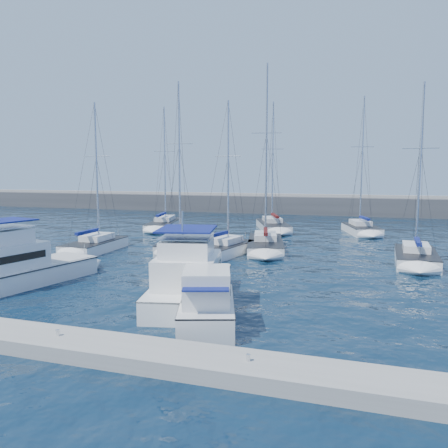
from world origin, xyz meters
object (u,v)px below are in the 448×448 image
(sailboat_mid_b, at_px, (179,244))
(sailboat_mid_d, at_px, (265,244))
(motor_yacht_port_inner, at_px, (17,268))
(sailboat_mid_a, at_px, (95,246))
(sailboat_back_c, at_px, (361,229))
(sailboat_mid_e, at_px, (416,257))
(motor_yacht_stbd_outer, at_px, (207,306))
(sailboat_mid_c, at_px, (224,249))
(sailboat_back_a, at_px, (164,224))
(motor_yacht_stbd_inner, at_px, (190,283))
(sailboat_back_b, at_px, (273,226))

(sailboat_mid_b, height_order, sailboat_mid_d, sailboat_mid_d)
(motor_yacht_port_inner, distance_m, sailboat_mid_b, 15.74)
(sailboat_mid_a, distance_m, sailboat_back_c, 30.51)
(motor_yacht_port_inner, distance_m, sailboat_mid_e, 29.30)
(motor_yacht_port_inner, height_order, sailboat_mid_b, sailboat_mid_b)
(motor_yacht_stbd_outer, bearing_deg, motor_yacht_port_inner, 149.02)
(sailboat_mid_c, xyz_separation_m, sailboat_mid_e, (15.66, 0.97, -0.00))
(sailboat_mid_a, height_order, sailboat_mid_b, sailboat_mid_b)
(motor_yacht_stbd_outer, xyz_separation_m, sailboat_mid_b, (-9.37, 18.29, -0.40))
(sailboat_mid_e, height_order, sailboat_back_c, sailboat_back_c)
(sailboat_mid_c, height_order, sailboat_mid_d, sailboat_mid_d)
(sailboat_mid_c, bearing_deg, sailboat_back_c, 69.22)
(sailboat_mid_b, bearing_deg, sailboat_mid_d, 4.24)
(sailboat_mid_e, xyz_separation_m, sailboat_back_a, (-28.56, 14.03, -0.00))
(motor_yacht_stbd_inner, height_order, sailboat_back_a, sailboat_back_a)
(motor_yacht_stbd_outer, xyz_separation_m, sailboat_mid_a, (-16.45, 15.37, -0.42))
(sailboat_mid_a, height_order, sailboat_back_c, sailboat_back_c)
(sailboat_mid_c, bearing_deg, motor_yacht_stbd_outer, -63.02)
(sailboat_mid_b, distance_m, sailboat_mid_d, 8.09)
(motor_yacht_stbd_inner, xyz_separation_m, sailboat_back_a, (-15.37, 29.21, -0.61))
(motor_yacht_port_inner, relative_size, motor_yacht_stbd_outer, 1.61)
(sailboat_back_a, bearing_deg, sailboat_mid_e, -38.41)
(sailboat_back_a, bearing_deg, sailboat_mid_d, -48.60)
(motor_yacht_stbd_inner, relative_size, motor_yacht_stbd_outer, 1.54)
(sailboat_mid_e, bearing_deg, sailboat_mid_d, 172.19)
(sailboat_mid_a, bearing_deg, sailboat_back_b, 55.86)
(sailboat_mid_b, distance_m, sailboat_mid_e, 20.43)
(sailboat_mid_d, bearing_deg, sailboat_mid_b, -175.38)
(motor_yacht_port_inner, bearing_deg, motor_yacht_stbd_inner, 12.29)
(sailboat_back_a, bearing_deg, motor_yacht_stbd_inner, -74.47)
(motor_yacht_stbd_inner, height_order, motor_yacht_stbd_outer, motor_yacht_stbd_inner)
(motor_yacht_stbd_outer, height_order, sailboat_back_c, sailboat_back_c)
(sailboat_back_c, bearing_deg, motor_yacht_stbd_inner, -121.31)
(motor_yacht_stbd_inner, relative_size, sailboat_mid_e, 0.65)
(sailboat_mid_b, distance_m, sailboat_back_b, 17.77)
(sailboat_mid_c, xyz_separation_m, sailboat_mid_d, (2.96, 3.33, 0.02))
(sailboat_mid_e, relative_size, sailboat_back_b, 0.89)
(sailboat_mid_a, bearing_deg, motor_yacht_stbd_outer, -44.56)
(motor_yacht_stbd_inner, bearing_deg, sailboat_mid_b, 103.29)
(sailboat_mid_a, relative_size, sailboat_back_c, 0.84)
(sailboat_mid_b, relative_size, sailboat_back_a, 0.99)
(motor_yacht_port_inner, bearing_deg, sailboat_mid_a, 114.06)
(motor_yacht_port_inner, distance_m, sailboat_back_c, 38.05)
(motor_yacht_stbd_inner, bearing_deg, motor_yacht_port_inner, 167.02)
(sailboat_back_b, bearing_deg, sailboat_mid_d, -101.56)
(sailboat_mid_a, height_order, sailboat_back_a, sailboat_back_a)
(motor_yacht_port_inner, xyz_separation_m, sailboat_mid_a, (-2.36, 12.08, -0.61))
(sailboat_mid_c, height_order, sailboat_back_c, sailboat_back_c)
(sailboat_mid_a, distance_m, sailboat_mid_b, 7.66)
(sailboat_mid_a, relative_size, sailboat_back_a, 0.87)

